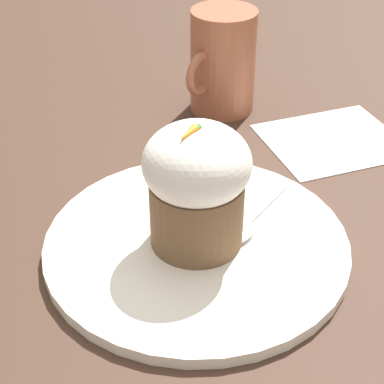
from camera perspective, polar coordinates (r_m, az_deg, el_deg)
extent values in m
plane|color=#3D281E|center=(0.51, 0.40, -5.12)|extent=(4.00, 4.00, 0.00)
cylinder|color=white|center=(0.51, 0.40, -4.70)|extent=(0.24, 0.24, 0.01)
cylinder|color=brown|center=(0.49, 0.00, -1.84)|extent=(0.07, 0.07, 0.06)
ellipsoid|color=white|center=(0.46, 0.00, 2.50)|extent=(0.08, 0.08, 0.06)
cone|color=orange|center=(0.44, -0.62, 5.21)|extent=(0.02, 0.01, 0.01)
sphere|color=green|center=(0.45, 0.17, 5.72)|extent=(0.01, 0.01, 0.01)
cube|color=silver|center=(0.55, 6.38, -0.97)|extent=(0.07, 0.01, 0.00)
ellipsoid|color=silver|center=(0.51, 3.74, -3.42)|extent=(0.04, 0.03, 0.01)
cylinder|color=#9E563D|center=(0.69, 2.77, 11.53)|extent=(0.07, 0.07, 0.11)
torus|color=#9E563D|center=(0.66, 0.82, 10.48)|extent=(0.05, 0.01, 0.05)
cube|color=white|center=(0.67, 12.40, 4.53)|extent=(0.17, 0.17, 0.00)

